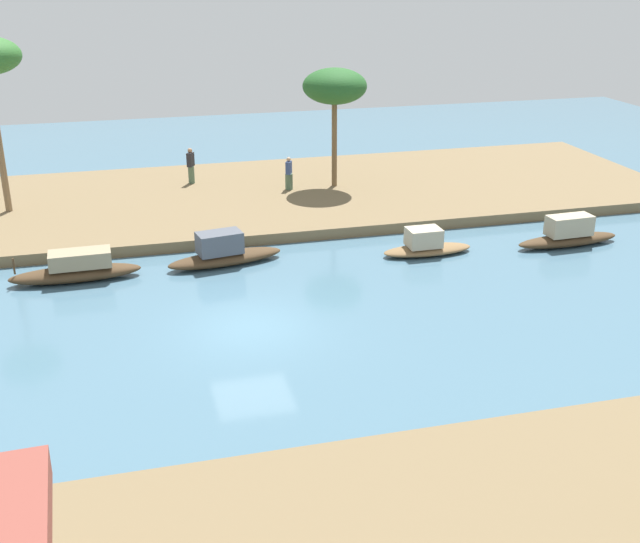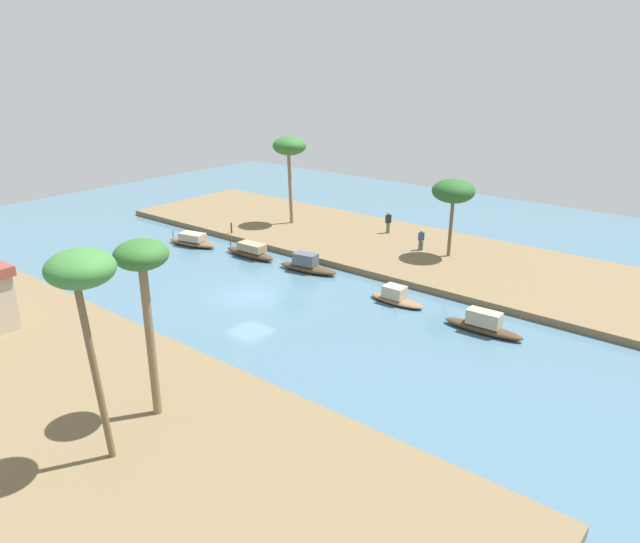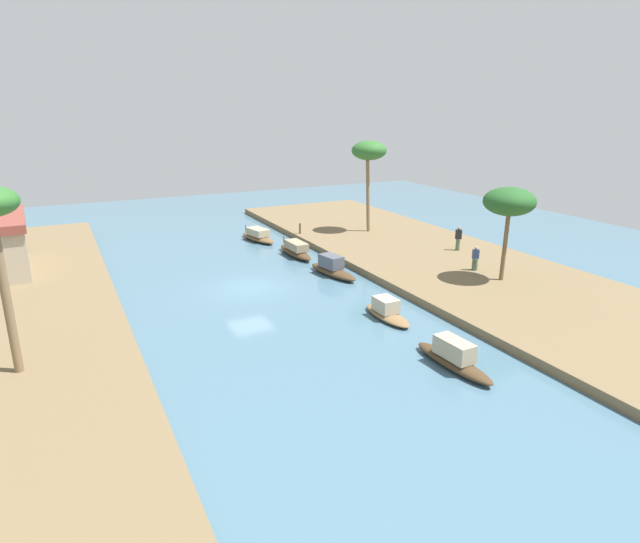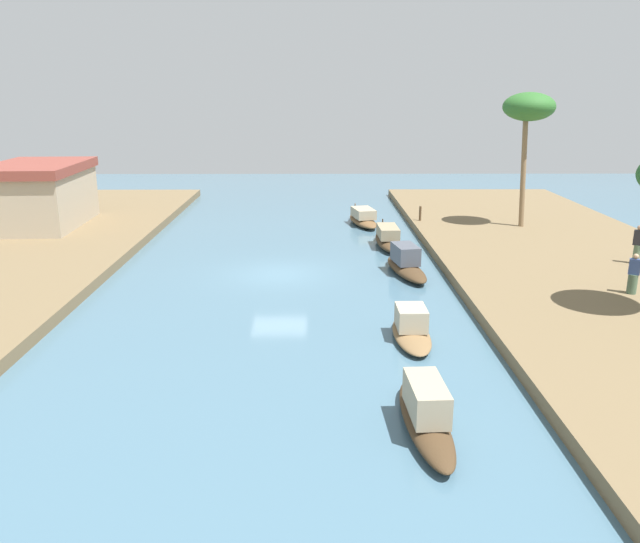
{
  "view_description": "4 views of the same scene",
  "coord_description": "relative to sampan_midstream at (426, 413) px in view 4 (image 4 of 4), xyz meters",
  "views": [
    {
      "loc": [
        3.72,
        22.66,
        10.96
      ],
      "look_at": [
        -2.92,
        -2.48,
        0.66
      ],
      "focal_mm": 44.92,
      "sensor_mm": 36.0,
      "label": 1
    },
    {
      "loc": [
        -25.51,
        24.32,
        14.31
      ],
      "look_at": [
        -2.52,
        -4.05,
        1.05
      ],
      "focal_mm": 33.6,
      "sensor_mm": 36.0,
      "label": 2
    },
    {
      "loc": [
        -29.86,
        9.94,
        10.68
      ],
      "look_at": [
        -2.2,
        -3.74,
        1.14
      ],
      "focal_mm": 30.37,
      "sensor_mm": 36.0,
      "label": 3
    },
    {
      "loc": [
        -27.64,
        -1.66,
        7.94
      ],
      "look_at": [
        -1.58,
        -1.85,
        0.57
      ],
      "focal_mm": 35.8,
      "sensor_mm": 36.0,
      "label": 4
    }
  ],
  "objects": [
    {
      "name": "sampan_near_left_bank",
      "position": [
        19.13,
        -1.17,
        -0.02
      ],
      "size": [
        4.66,
        1.23,
        1.12
      ],
      "rotation": [
        0.0,
        0.0,
        0.02
      ],
      "color": "#47331E",
      "rests_on": "river_water"
    },
    {
      "name": "palm_tree_left_far",
      "position": [
        22.14,
        -9.08,
        6.53
      ],
      "size": [
        2.84,
        2.84,
        7.46
      ],
      "color": "#7F6647",
      "rests_on": "riverbank_left"
    },
    {
      "name": "person_by_mooring",
      "position": [
        13.83,
        -11.8,
        0.85
      ],
      "size": [
        0.42,
        0.5,
        1.76
      ],
      "rotation": [
        0.0,
        0.0,
        4.19
      ],
      "color": "#4C664C",
      "rests_on": "riverbank_left"
    },
    {
      "name": "mooring_post",
      "position": [
        23.82,
        -3.64,
        0.43
      ],
      "size": [
        0.14,
        0.14,
        0.87
      ],
      "primitive_type": "cylinder",
      "color": "#4C3823",
      "rests_on": "riverbank_left"
    },
    {
      "name": "person_on_near_bank",
      "position": [
        9.41,
        -9.49,
        0.67
      ],
      "size": [
        0.48,
        0.48,
        1.57
      ],
      "rotation": [
        0.0,
        0.0,
        4.24
      ],
      "color": "#4C664C",
      "rests_on": "riverbank_left"
    },
    {
      "name": "sampan_open_hull",
      "position": [
        24.77,
        -0.28,
        -0.06
      ],
      "size": [
        4.5,
        2.09,
        1.04
      ],
      "rotation": [
        0.0,
        0.0,
        0.2
      ],
      "color": "brown",
      "rests_on": "river_water"
    },
    {
      "name": "riverbank_left",
      "position": [
        13.78,
        -9.37,
        -0.23
      ],
      "size": [
        45.41,
        12.43,
        0.46
      ],
      "primitive_type": "cube",
      "color": "brown",
      "rests_on": "ground"
    },
    {
      "name": "riverside_building",
      "position": [
        22.56,
        18.5,
        1.81
      ],
      "size": [
        7.82,
        5.14,
        3.58
      ],
      "rotation": [
        0.0,
        0.0,
        0.04
      ],
      "color": "tan",
      "rests_on": "riverbank_right"
    },
    {
      "name": "river_water",
      "position": [
        13.78,
        4.31,
        -0.46
      ],
      "size": [
        72.77,
        72.77,
        0.0
      ],
      "primitive_type": "plane",
      "color": "#476B7F",
      "rests_on": "ground"
    },
    {
      "name": "sampan_midstream",
      "position": [
        0.0,
        0.0,
        0.0
      ],
      "size": [
        4.51,
        1.2,
        1.26
      ],
      "rotation": [
        0.0,
        0.0,
        0.05
      ],
      "color": "#47331E",
      "rests_on": "river_water"
    },
    {
      "name": "sampan_downstream_large",
      "position": [
        5.93,
        -0.52,
        -0.09
      ],
      "size": [
        3.62,
        1.21,
        1.08
      ],
      "rotation": [
        0.0,
        0.0,
        0.01
      ],
      "color": "brown",
      "rests_on": "river_water"
    },
    {
      "name": "sampan_upstream_small",
      "position": [
        13.78,
        -1.42,
        -0.0
      ],
      "size": [
        4.6,
        1.9,
        1.31
      ],
      "rotation": [
        0.0,
        0.0,
        0.17
      ],
      "color": "#47331E",
      "rests_on": "river_water"
    }
  ]
}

